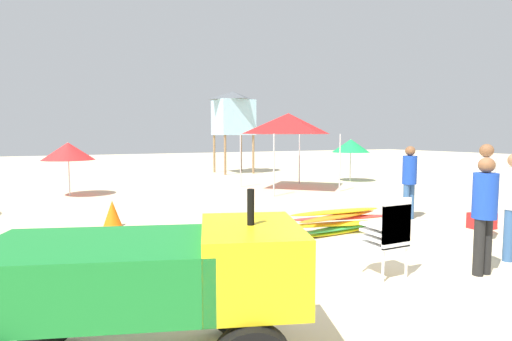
# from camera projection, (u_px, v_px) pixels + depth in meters

# --- Properties ---
(ground) EXTENTS (80.00, 80.00, 0.00)m
(ground) POSITION_uv_depth(u_px,v_px,m) (359.00, 267.00, 5.91)
(ground) COLOR beige
(utility_cart) EXTENTS (2.80, 1.99, 1.50)m
(utility_cart) POSITION_uv_depth(u_px,v_px,m) (152.00, 278.00, 3.23)
(utility_cart) COLOR #197A2D
(utility_cart) RESTS_ON ground
(stacked_plastic_chairs) EXTENTS (0.48, 0.48, 1.11)m
(stacked_plastic_chairs) POSITION_uv_depth(u_px,v_px,m) (390.00, 230.00, 5.43)
(stacked_plastic_chairs) COLOR white
(stacked_plastic_chairs) RESTS_ON ground
(surfboard_pile) EXTENTS (2.53, 0.94, 0.48)m
(surfboard_pile) POSITION_uv_depth(u_px,v_px,m) (341.00, 221.00, 7.97)
(surfboard_pile) COLOR yellow
(surfboard_pile) RESTS_ON ground
(lifeguard_near_left) EXTENTS (0.32, 0.32, 1.71)m
(lifeguard_near_left) POSITION_uv_depth(u_px,v_px,m) (409.00, 177.00, 9.23)
(lifeguard_near_left) COLOR #33598C
(lifeguard_near_left) RESTS_ON ground
(lifeguard_near_right) EXTENTS (0.32, 0.32, 1.64)m
(lifeguard_near_right) POSITION_uv_depth(u_px,v_px,m) (484.00, 208.00, 5.51)
(lifeguard_near_right) COLOR black
(lifeguard_near_right) RESTS_ON ground
(lifeguard_far_right) EXTENTS (0.32, 0.32, 1.79)m
(lifeguard_far_right) POSITION_uv_depth(u_px,v_px,m) (485.00, 186.00, 7.14)
(lifeguard_far_right) COLOR #194C19
(lifeguard_far_right) RESTS_ON ground
(popup_canopy) EXTENTS (2.67, 2.67, 2.76)m
(popup_canopy) POSITION_uv_depth(u_px,v_px,m) (288.00, 124.00, 14.39)
(popup_canopy) COLOR #B2B2B7
(popup_canopy) RESTS_ON ground
(lifeguard_tower) EXTENTS (1.98, 1.98, 4.24)m
(lifeguard_tower) POSITION_uv_depth(u_px,v_px,m) (233.00, 113.00, 20.75)
(lifeguard_tower) COLOR olive
(lifeguard_tower) RESTS_ON ground
(beach_umbrella_left) EXTENTS (1.60, 1.60, 1.81)m
(beach_umbrella_left) POSITION_uv_depth(u_px,v_px,m) (351.00, 146.00, 16.96)
(beach_umbrella_left) COLOR beige
(beach_umbrella_left) RESTS_ON ground
(beach_umbrella_mid) EXTENTS (1.62, 1.62, 1.73)m
(beach_umbrella_mid) POSITION_uv_depth(u_px,v_px,m) (68.00, 151.00, 12.79)
(beach_umbrella_mid) COLOR beige
(beach_umbrella_mid) RESTS_ON ground
(traffic_cone_near) EXTENTS (0.40, 0.40, 0.57)m
(traffic_cone_near) POSITION_uv_depth(u_px,v_px,m) (112.00, 213.00, 8.54)
(traffic_cone_near) COLOR orange
(traffic_cone_near) RESTS_ON ground
(traffic_cone_far) EXTENTS (0.32, 0.32, 0.45)m
(traffic_cone_far) POSITION_uv_depth(u_px,v_px,m) (241.00, 224.00, 7.79)
(traffic_cone_far) COLOR orange
(traffic_cone_far) RESTS_ON ground
(cooler_box) EXTENTS (0.46, 0.38, 0.33)m
(cooler_box) POSITION_uv_depth(u_px,v_px,m) (482.00, 221.00, 8.35)
(cooler_box) COLOR red
(cooler_box) RESTS_ON ground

